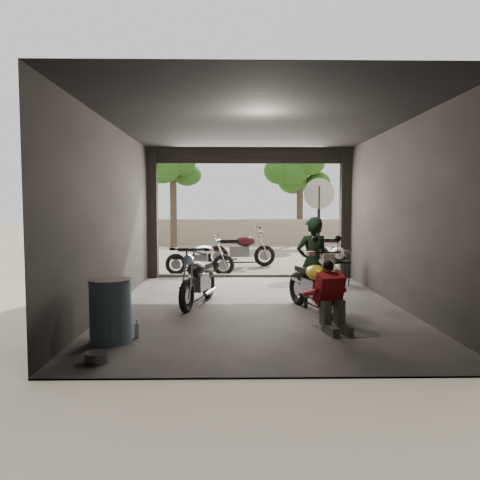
{
  "coord_description": "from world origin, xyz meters",
  "views": [
    {
      "loc": [
        -0.43,
        -8.17,
        1.76
      ],
      "look_at": [
        -0.28,
        0.6,
        1.14
      ],
      "focal_mm": 35.0,
      "sensor_mm": 36.0,
      "label": 1
    }
  ],
  "objects_px": {
    "helmet": "(338,254)",
    "oil_drum": "(111,312)",
    "main_bike": "(313,280)",
    "outside_bike_c": "(344,246)",
    "stool": "(340,264)",
    "mechanic": "(333,299)",
    "rider": "(312,263)",
    "outside_bike_a": "(200,255)",
    "outside_bike_b": "(241,247)",
    "left_bike": "(198,276)",
    "sign_post": "(319,208)"
  },
  "relations": [
    {
      "from": "left_bike",
      "to": "sign_post",
      "type": "xyz_separation_m",
      "value": [
        3.02,
        4.65,
        1.21
      ]
    },
    {
      "from": "outside_bike_a",
      "to": "oil_drum",
      "type": "bearing_deg",
      "value": 178.87
    },
    {
      "from": "mechanic",
      "to": "oil_drum",
      "type": "height_order",
      "value": "mechanic"
    },
    {
      "from": "oil_drum",
      "to": "stool",
      "type": "bearing_deg",
      "value": 47.84
    },
    {
      "from": "oil_drum",
      "to": "helmet",
      "type": "bearing_deg",
      "value": 47.88
    },
    {
      "from": "outside_bike_b",
      "to": "rider",
      "type": "height_order",
      "value": "rider"
    },
    {
      "from": "outside_bike_b",
      "to": "rider",
      "type": "bearing_deg",
      "value": -173.54
    },
    {
      "from": "mechanic",
      "to": "helmet",
      "type": "distance_m",
      "value": 4.04
    },
    {
      "from": "oil_drum",
      "to": "rider",
      "type": "bearing_deg",
      "value": 34.45
    },
    {
      "from": "left_bike",
      "to": "outside_bike_a",
      "type": "xyz_separation_m",
      "value": [
        -0.23,
        3.72,
        -0.01
      ]
    },
    {
      "from": "outside_bike_c",
      "to": "mechanic",
      "type": "relative_size",
      "value": 1.96
    },
    {
      "from": "outside_bike_b",
      "to": "sign_post",
      "type": "relative_size",
      "value": 0.69
    },
    {
      "from": "mechanic",
      "to": "stool",
      "type": "relative_size",
      "value": 1.73
    },
    {
      "from": "outside_bike_b",
      "to": "stool",
      "type": "distance_m",
      "value": 4.0
    },
    {
      "from": "left_bike",
      "to": "oil_drum",
      "type": "height_order",
      "value": "left_bike"
    },
    {
      "from": "outside_bike_a",
      "to": "outside_bike_c",
      "type": "height_order",
      "value": "outside_bike_c"
    },
    {
      "from": "stool",
      "to": "helmet",
      "type": "xyz_separation_m",
      "value": [
        -0.05,
        -0.05,
        0.23
      ]
    },
    {
      "from": "left_bike",
      "to": "outside_bike_a",
      "type": "distance_m",
      "value": 3.72
    },
    {
      "from": "helmet",
      "to": "oil_drum",
      "type": "relative_size",
      "value": 0.42
    },
    {
      "from": "mechanic",
      "to": "outside_bike_b",
      "type": "bearing_deg",
      "value": 84.2
    },
    {
      "from": "outside_bike_a",
      "to": "outside_bike_b",
      "type": "relative_size",
      "value": 0.89
    },
    {
      "from": "helmet",
      "to": "outside_bike_a",
      "type": "bearing_deg",
      "value": 148.77
    },
    {
      "from": "helmet",
      "to": "outside_bike_b",
      "type": "bearing_deg",
      "value": 117.73
    },
    {
      "from": "left_bike",
      "to": "helmet",
      "type": "height_order",
      "value": "left_bike"
    },
    {
      "from": "stool",
      "to": "sign_post",
      "type": "bearing_deg",
      "value": 90.23
    },
    {
      "from": "rider",
      "to": "oil_drum",
      "type": "distance_m",
      "value": 3.62
    },
    {
      "from": "main_bike",
      "to": "rider",
      "type": "relative_size",
      "value": 1.02
    },
    {
      "from": "left_bike",
      "to": "outside_bike_b",
      "type": "height_order",
      "value": "outside_bike_b"
    },
    {
      "from": "outside_bike_a",
      "to": "sign_post",
      "type": "relative_size",
      "value": 0.61
    },
    {
      "from": "outside_bike_b",
      "to": "oil_drum",
      "type": "xyz_separation_m",
      "value": [
        -1.85,
        -7.78,
        -0.19
      ]
    },
    {
      "from": "left_bike",
      "to": "mechanic",
      "type": "xyz_separation_m",
      "value": [
        2.01,
        -1.86,
        -0.05
      ]
    },
    {
      "from": "outside_bike_b",
      "to": "oil_drum",
      "type": "relative_size",
      "value": 2.14
    },
    {
      "from": "outside_bike_b",
      "to": "oil_drum",
      "type": "distance_m",
      "value": 8.0
    },
    {
      "from": "rider",
      "to": "sign_post",
      "type": "distance_m",
      "value": 5.12
    },
    {
      "from": "main_bike",
      "to": "mechanic",
      "type": "height_order",
      "value": "main_bike"
    },
    {
      "from": "outside_bike_c",
      "to": "sign_post",
      "type": "relative_size",
      "value": 0.74
    },
    {
      "from": "rider",
      "to": "main_bike",
      "type": "bearing_deg",
      "value": 69.77
    },
    {
      "from": "main_bike",
      "to": "left_bike",
      "type": "relative_size",
      "value": 1.03
    },
    {
      "from": "rider",
      "to": "oil_drum",
      "type": "xyz_separation_m",
      "value": [
        -2.97,
        -2.03,
        -0.38
      ]
    },
    {
      "from": "mechanic",
      "to": "sign_post",
      "type": "distance_m",
      "value": 6.7
    },
    {
      "from": "helmet",
      "to": "oil_drum",
      "type": "height_order",
      "value": "helmet"
    },
    {
      "from": "helmet",
      "to": "sign_post",
      "type": "relative_size",
      "value": 0.14
    },
    {
      "from": "main_bike",
      "to": "outside_bike_c",
      "type": "xyz_separation_m",
      "value": [
        1.87,
        5.56,
        0.1
      ]
    },
    {
      "from": "left_bike",
      "to": "outside_bike_a",
      "type": "height_order",
      "value": "left_bike"
    },
    {
      "from": "rider",
      "to": "mechanic",
      "type": "xyz_separation_m",
      "value": [
        0.02,
        -1.58,
        -0.31
      ]
    },
    {
      "from": "outside_bike_b",
      "to": "helmet",
      "type": "xyz_separation_m",
      "value": [
        2.1,
        -3.42,
        0.12
      ]
    },
    {
      "from": "left_bike",
      "to": "mechanic",
      "type": "height_order",
      "value": "left_bike"
    },
    {
      "from": "mechanic",
      "to": "rider",
      "type": "bearing_deg",
      "value": 75.95
    },
    {
      "from": "mechanic",
      "to": "stool",
      "type": "xyz_separation_m",
      "value": [
        1.02,
        3.96,
        -0.0
      ]
    },
    {
      "from": "mechanic",
      "to": "left_bike",
      "type": "bearing_deg",
      "value": 122.71
    }
  ]
}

